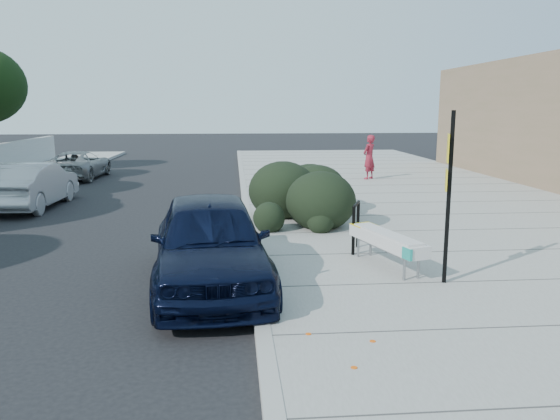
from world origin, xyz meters
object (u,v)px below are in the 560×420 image
at_px(sign_post, 448,188).
at_px(wagon_silver, 32,185).
at_px(bench, 387,240).
at_px(suv_silver, 78,165).
at_px(bike_rack, 356,222).
at_px(pedestrian, 369,157).
at_px(sedan_navy, 210,242).

xyz_separation_m(sign_post, wagon_silver, (-9.98, 8.89, -1.08)).
relative_size(bench, suv_silver, 0.50).
height_order(bike_rack, sign_post, sign_post).
relative_size(bike_rack, pedestrian, 0.56).
distance_m(bike_rack, suv_silver, 17.04).
height_order(sedan_navy, wagon_silver, sedan_navy).
bearing_deg(sedan_navy, bike_rack, 24.41).
bearing_deg(sign_post, suv_silver, 141.72).
bearing_deg(pedestrian, sedan_navy, 21.75).
relative_size(sign_post, pedestrian, 1.58).
bearing_deg(wagon_silver, sign_post, 140.38).
height_order(sedan_navy, suv_silver, sedan_navy).
bearing_deg(bench, bike_rack, 88.33).
bearing_deg(wagon_silver, suv_silver, -83.37).
xyz_separation_m(suv_silver, pedestrian, (12.71, -2.45, 0.47)).
bearing_deg(suv_silver, wagon_silver, 97.10).
height_order(suv_silver, pedestrian, pedestrian).
height_order(bike_rack, pedestrian, pedestrian).
xyz_separation_m(bike_rack, suv_silver, (-9.53, 14.12, -0.16)).
relative_size(bike_rack, suv_silver, 0.23).
bearing_deg(sedan_navy, pedestrian, 60.15).
xyz_separation_m(bench, suv_silver, (-9.84, 15.35, -0.05)).
distance_m(sign_post, wagon_silver, 13.41).
bearing_deg(suv_silver, bike_rack, 126.53).
bearing_deg(suv_silver, sign_post, 125.44).
distance_m(bench, pedestrian, 13.22).
relative_size(bench, wagon_silver, 0.50).
xyz_separation_m(bike_rack, sign_post, (1.06, -2.22, 1.03)).
bearing_deg(wagon_silver, pedestrian, -155.48).
xyz_separation_m(bench, sedan_navy, (-3.30, -0.46, 0.16)).
bearing_deg(sedan_navy, bench, 2.83).
relative_size(bench, sedan_navy, 0.46).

